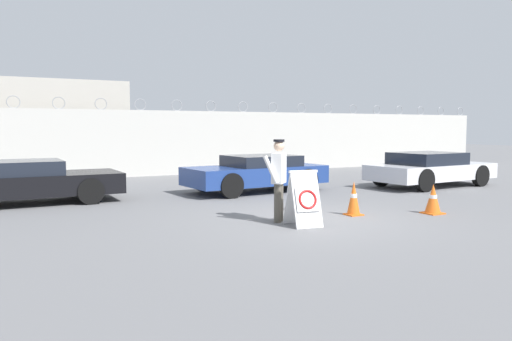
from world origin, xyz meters
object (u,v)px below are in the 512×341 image
at_px(parked_car_front_coupe, 22,181).
at_px(parked_car_far_side, 430,169).
at_px(traffic_cone_far, 354,198).
at_px(barricade_sign, 304,198).
at_px(traffic_cone_near, 433,199).
at_px(security_guard, 279,176).
at_px(parked_car_rear_sedan, 257,173).
at_px(traffic_cone_mid, 296,195).

distance_m(parked_car_front_coupe, parked_car_far_side, 12.47).
bearing_deg(traffic_cone_far, barricade_sign, -162.48).
distance_m(traffic_cone_near, parked_car_far_side, 5.65).
bearing_deg(parked_car_far_side, parked_car_front_coupe, 166.33).
bearing_deg(traffic_cone_near, security_guard, 167.95).
height_order(barricade_sign, parked_car_rear_sedan, parked_car_rear_sedan).
xyz_separation_m(security_guard, parked_car_front_coupe, (-4.64, 5.12, -0.37)).
distance_m(security_guard, traffic_cone_mid, 1.63).
height_order(barricade_sign, traffic_cone_far, barricade_sign).
relative_size(traffic_cone_far, parked_car_rear_sedan, 0.17).
bearing_deg(parked_car_front_coupe, barricade_sign, -51.29).
height_order(parked_car_front_coupe, parked_car_far_side, parked_car_far_side).
xyz_separation_m(security_guard, parked_car_far_side, (7.68, 3.16, -0.36)).
relative_size(security_guard, parked_car_far_side, 0.37).
height_order(traffic_cone_far, parked_car_far_side, parked_car_far_side).
bearing_deg(traffic_cone_mid, barricade_sign, -117.08).
xyz_separation_m(parked_car_front_coupe, parked_car_far_side, (12.32, -1.96, 0.01)).
relative_size(barricade_sign, security_guard, 0.65).
height_order(traffic_cone_near, traffic_cone_mid, traffic_cone_mid).
distance_m(traffic_cone_mid, traffic_cone_far, 1.41).
relative_size(security_guard, traffic_cone_mid, 2.36).
bearing_deg(parked_car_front_coupe, parked_car_rear_sedan, -6.35).
bearing_deg(security_guard, traffic_cone_far, 131.88).
distance_m(traffic_cone_near, traffic_cone_far, 1.86).
xyz_separation_m(traffic_cone_mid, traffic_cone_far, (0.80, -1.16, 0.02)).
distance_m(security_guard, parked_car_far_side, 8.31).
bearing_deg(parked_car_far_side, traffic_cone_mid, -166.94).
distance_m(barricade_sign, traffic_cone_near, 3.41).
bearing_deg(parked_car_front_coupe, traffic_cone_near, -37.06).
bearing_deg(barricade_sign, traffic_cone_near, 4.76).
relative_size(barricade_sign, traffic_cone_mid, 1.54).
relative_size(security_guard, parked_car_rear_sedan, 0.39).
xyz_separation_m(traffic_cone_near, parked_car_far_side, (4.05, 3.93, 0.26)).
bearing_deg(traffic_cone_mid, traffic_cone_near, -35.82).
xyz_separation_m(security_guard, traffic_cone_far, (1.89, -0.10, -0.57)).
height_order(traffic_cone_near, parked_car_front_coupe, parked_car_front_coupe).
bearing_deg(traffic_cone_near, parked_car_far_side, 44.14).
relative_size(traffic_cone_near, traffic_cone_mid, 0.93).
relative_size(parked_car_front_coupe, parked_car_far_side, 1.03).
relative_size(traffic_cone_near, parked_car_rear_sedan, 0.15).
bearing_deg(parked_car_front_coupe, traffic_cone_far, -40.19).
xyz_separation_m(traffic_cone_near, parked_car_rear_sedan, (-1.77, 5.35, 0.26)).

